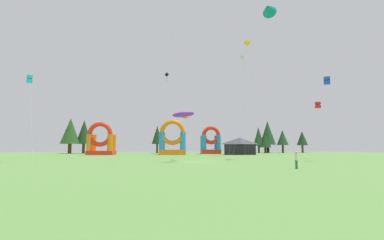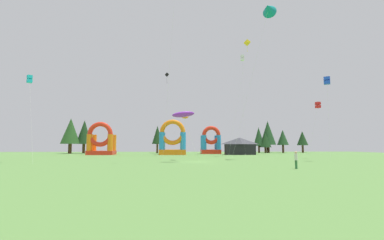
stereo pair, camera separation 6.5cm
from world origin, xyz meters
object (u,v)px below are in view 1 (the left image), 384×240
(kite_cyan_box, at_px, (30,79))
(kite_white_box, at_px, (242,58))
(inflatable_yellow_castle, at_px, (211,143))
(person_near_camera, at_px, (296,158))
(kite_black_diamond, at_px, (167,76))
(festival_tent, at_px, (240,146))
(kite_teal_delta, at_px, (269,9))
(kite_yellow_diamond, at_px, (247,44))
(kite_orange_parafoil, at_px, (185,117))
(inflatable_red_slide, at_px, (101,142))
(kite_purple_parafoil, at_px, (183,114))
(kite_red_box, at_px, (318,105))
(kite_blue_box, at_px, (327,81))
(inflatable_orange_dome, at_px, (172,142))

(kite_cyan_box, xyz_separation_m, kite_white_box, (32.21, 18.38, 9.37))
(inflatable_yellow_castle, bearing_deg, person_near_camera, -87.59)
(kite_black_diamond, height_order, festival_tent, kite_black_diamond)
(kite_teal_delta, xyz_separation_m, kite_white_box, (-1.15, 12.99, -3.83))
(kite_yellow_diamond, bearing_deg, festival_tent, 85.19)
(kite_orange_parafoil, distance_m, inflatable_red_slide, 30.58)
(person_near_camera, height_order, inflatable_red_slide, inflatable_red_slide)
(kite_orange_parafoil, height_order, kite_yellow_diamond, kite_yellow_diamond)
(kite_cyan_box, xyz_separation_m, kite_purple_parafoil, (19.72, -0.03, -4.42))
(kite_cyan_box, relative_size, kite_teal_delta, 0.44)
(kite_cyan_box, distance_m, inflatable_yellow_castle, 45.85)
(kite_teal_delta, relative_size, kite_orange_parafoil, 3.68)
(kite_orange_parafoil, xyz_separation_m, kite_red_box, (21.96, 2.82, 2.40))
(inflatable_red_slide, bearing_deg, inflatable_yellow_castle, 14.08)
(kite_white_box, relative_size, kite_red_box, 2.22)
(kite_yellow_diamond, relative_size, festival_tent, 3.48)
(kite_purple_parafoil, height_order, kite_orange_parafoil, kite_purple_parafoil)
(kite_white_box, xyz_separation_m, kite_blue_box, (7.64, -17.42, -8.80))
(kite_purple_parafoil, height_order, kite_black_diamond, kite_black_diamond)
(kite_white_box, height_order, kite_orange_parafoil, kite_white_box)
(kite_teal_delta, xyz_separation_m, kite_yellow_diamond, (-0.59, 11.36, -1.46))
(kite_yellow_diamond, bearing_deg, kite_cyan_box, -152.92)
(kite_teal_delta, height_order, inflatable_red_slide, kite_teal_delta)
(kite_teal_delta, distance_m, kite_white_box, 13.59)
(kite_purple_parafoil, relative_size, kite_blue_box, 0.58)
(kite_black_diamond, xyz_separation_m, kite_yellow_diamond, (16.44, -18.56, 2.02))
(kite_blue_box, xyz_separation_m, inflatable_yellow_castle, (-12.08, 34.66, -8.46))
(kite_cyan_box, relative_size, person_near_camera, 6.96)
(kite_red_box, relative_size, person_near_camera, 5.80)
(kite_red_box, xyz_separation_m, kite_blue_box, (-2.23, -6.92, 2.41))
(person_near_camera, bearing_deg, kite_teal_delta, -28.76)
(kite_purple_parafoil, xyz_separation_m, person_near_camera, (10.02, -11.01, -5.22))
(kite_purple_parafoil, xyz_separation_m, inflatable_yellow_castle, (8.06, 35.65, -3.46))
(kite_black_diamond, height_order, inflatable_orange_dome, kite_black_diamond)
(kite_teal_delta, bearing_deg, festival_tent, 88.98)
(kite_orange_parafoil, bearing_deg, kite_cyan_box, -165.88)
(kite_blue_box, bearing_deg, kite_white_box, 113.69)
(kite_blue_box, distance_m, inflatable_yellow_castle, 37.66)
(person_near_camera, distance_m, inflatable_yellow_castle, 46.74)
(festival_tent, bearing_deg, inflatable_orange_dome, -179.88)
(kite_purple_parafoil, height_order, kite_white_box, kite_white_box)
(kite_teal_delta, height_order, kite_orange_parafoil, kite_teal_delta)
(kite_blue_box, distance_m, person_near_camera, 18.74)
(kite_teal_delta, distance_m, festival_tent, 31.92)
(kite_blue_box, xyz_separation_m, festival_tent, (-6.07, 27.76, -9.16))
(kite_blue_box, height_order, person_near_camera, kite_blue_box)
(kite_white_box, relative_size, kite_orange_parafoil, 3.03)
(kite_teal_delta, distance_m, kite_purple_parafoil, 22.94)
(kite_teal_delta, bearing_deg, inflatable_red_slide, 143.49)
(kite_purple_parafoil, height_order, inflatable_yellow_castle, inflatable_yellow_castle)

